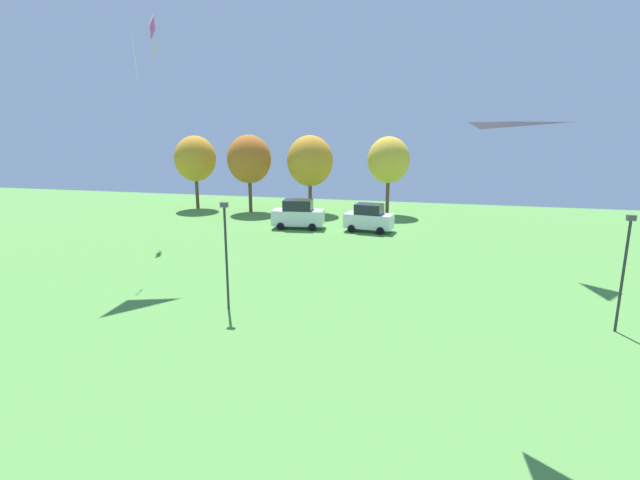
{
  "coord_description": "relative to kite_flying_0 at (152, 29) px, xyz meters",
  "views": [
    {
      "loc": [
        1.64,
        1.53,
        9.07
      ],
      "look_at": [
        -1.51,
        14.68,
        5.87
      ],
      "focal_mm": 28.0,
      "sensor_mm": 36.0,
      "label": 1
    }
  ],
  "objects": [
    {
      "name": "kite_flying_2",
      "position": [
        3.22,
        -8.32,
        -0.2
      ],
      "size": [
        3.35,
        3.58,
        4.99
      ],
      "color": "orange"
    },
    {
      "name": "treeline_tree_3",
      "position": [
        17.36,
        12.64,
        -10.69
      ],
      "size": [
        4.16,
        4.16,
        7.75
      ],
      "color": "brown",
      "rests_on": "ground"
    },
    {
      "name": "light_post_1",
      "position": [
        30.32,
        -14.14,
        -13.12
      ],
      "size": [
        0.36,
        0.2,
        5.27
      ],
      "color": "#2D2D33",
      "rests_on": "ground"
    },
    {
      "name": "treeline_tree_1",
      "position": [
        3.39,
        10.84,
        -10.73
      ],
      "size": [
        4.46,
        4.46,
        7.88
      ],
      "color": "brown",
      "rests_on": "ground"
    },
    {
      "name": "parked_car_second_from_left",
      "position": [
        16.7,
        4.1,
        -14.97
      ],
      "size": [
        4.24,
        2.45,
        2.37
      ],
      "rotation": [
        0.0,
        0.0,
        -0.13
      ],
      "color": "silver",
      "rests_on": "ground"
    },
    {
      "name": "light_post_0",
      "position": [
        12.45,
        -15.59,
        -13.06
      ],
      "size": [
        0.36,
        0.2,
        5.38
      ],
      "color": "#2D2D33",
      "rests_on": "ground"
    },
    {
      "name": "kite_flying_0",
      "position": [
        0.0,
        0.0,
        0.0
      ],
      "size": [
        0.63,
        1.78,
        3.75
      ],
      "color": "#E54C93"
    },
    {
      "name": "treeline_tree_0",
      "position": [
        -2.91,
        11.41,
        -10.81
      ],
      "size": [
        4.35,
        4.35,
        7.74
      ],
      "color": "brown",
      "rests_on": "ground"
    },
    {
      "name": "kite_flying_4",
      "position": [
        23.38,
        -22.49,
        -8.11
      ],
      "size": [
        2.98,
        2.88,
        0.23
      ],
      "color": "black"
    },
    {
      "name": "parked_car_leftmost",
      "position": [
        10.48,
        4.0,
        -14.9
      ],
      "size": [
        4.63,
        2.46,
        2.53
      ],
      "rotation": [
        0.0,
        0.0,
        0.1
      ],
      "color": "silver",
      "rests_on": "ground"
    },
    {
      "name": "treeline_tree_2",
      "position": [
        9.57,
        11.71,
        -10.85
      ],
      "size": [
        4.62,
        4.62,
        7.84
      ],
      "color": "brown",
      "rests_on": "ground"
    }
  ]
}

